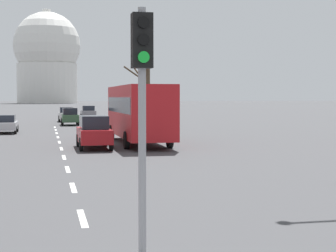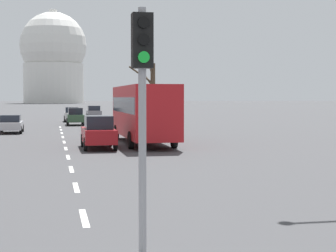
{
  "view_description": "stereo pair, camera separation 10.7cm",
  "coord_description": "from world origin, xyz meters",
  "px_view_note": "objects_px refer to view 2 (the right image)",
  "views": [
    {
      "loc": [
        -0.8,
        -3.78,
        2.81
      ],
      "look_at": [
        1.23,
        5.55,
        2.32
      ],
      "focal_mm": 60.0,
      "sensor_mm": 36.0,
      "label": 1
    },
    {
      "loc": [
        -0.7,
        -3.8,
        2.81
      ],
      "look_at": [
        1.23,
        5.55,
        2.32
      ],
      "focal_mm": 60.0,
      "sensor_mm": 36.0,
      "label": 2
    }
  ],
  "objects_px": {
    "traffic_signal_centre_tall": "(142,82)",
    "sedan_mid_centre": "(94,112)",
    "city_bus": "(143,110)",
    "sedan_near_left": "(11,124)",
    "sedan_far_left": "(75,116)",
    "sedan_far_right": "(98,132)",
    "sedan_near_right": "(72,114)"
  },
  "relations": [
    {
      "from": "sedan_far_left",
      "to": "sedan_far_right",
      "type": "xyz_separation_m",
      "value": [
        0.2,
        -26.27,
        0.03
      ]
    },
    {
      "from": "sedan_near_right",
      "to": "sedan_mid_centre",
      "type": "height_order",
      "value": "sedan_near_right"
    },
    {
      "from": "sedan_mid_centre",
      "to": "sedan_far_right",
      "type": "relative_size",
      "value": 0.95
    },
    {
      "from": "sedan_near_right",
      "to": "sedan_far_right",
      "type": "xyz_separation_m",
      "value": [
        0.27,
        -34.52,
        0.06
      ]
    },
    {
      "from": "sedan_near_left",
      "to": "sedan_mid_centre",
      "type": "height_order",
      "value": "sedan_mid_centre"
    },
    {
      "from": "sedan_far_right",
      "to": "sedan_near_left",
      "type": "bearing_deg",
      "value": 110.85
    },
    {
      "from": "sedan_near_right",
      "to": "sedan_near_left",
      "type": "bearing_deg",
      "value": -105.22
    },
    {
      "from": "traffic_signal_centre_tall",
      "to": "sedan_near_right",
      "type": "relative_size",
      "value": 1.12
    },
    {
      "from": "sedan_far_left",
      "to": "sedan_far_right",
      "type": "distance_m",
      "value": 26.27
    },
    {
      "from": "traffic_signal_centre_tall",
      "to": "sedan_mid_centre",
      "type": "height_order",
      "value": "traffic_signal_centre_tall"
    },
    {
      "from": "traffic_signal_centre_tall",
      "to": "sedan_far_right",
      "type": "distance_m",
      "value": 20.98
    },
    {
      "from": "traffic_signal_centre_tall",
      "to": "sedan_far_right",
      "type": "relative_size",
      "value": 1.0
    },
    {
      "from": "sedan_far_left",
      "to": "sedan_near_left",
      "type": "bearing_deg",
      "value": -115.37
    },
    {
      "from": "sedan_mid_centre",
      "to": "sedan_near_left",
      "type": "bearing_deg",
      "value": -105.68
    },
    {
      "from": "sedan_mid_centre",
      "to": "sedan_far_right",
      "type": "bearing_deg",
      "value": -93.81
    },
    {
      "from": "traffic_signal_centre_tall",
      "to": "sedan_far_left",
      "type": "relative_size",
      "value": 1.07
    },
    {
      "from": "sedan_near_left",
      "to": "sedan_mid_centre",
      "type": "distance_m",
      "value": 32.1
    },
    {
      "from": "traffic_signal_centre_tall",
      "to": "sedan_near_right",
      "type": "height_order",
      "value": "traffic_signal_centre_tall"
    },
    {
      "from": "sedan_near_left",
      "to": "sedan_near_right",
      "type": "xyz_separation_m",
      "value": [
        5.36,
        19.71,
        0.11
      ]
    },
    {
      "from": "traffic_signal_centre_tall",
      "to": "sedan_mid_centre",
      "type": "bearing_deg",
      "value": 86.62
    },
    {
      "from": "sedan_near_left",
      "to": "sedan_far_right",
      "type": "relative_size",
      "value": 0.98
    },
    {
      "from": "sedan_far_left",
      "to": "sedan_far_right",
      "type": "relative_size",
      "value": 0.94
    },
    {
      "from": "sedan_near_left",
      "to": "sedan_near_right",
      "type": "bearing_deg",
      "value": 74.78
    },
    {
      "from": "sedan_near_right",
      "to": "sedan_far_right",
      "type": "bearing_deg",
      "value": -89.55
    },
    {
      "from": "sedan_mid_centre",
      "to": "city_bus",
      "type": "distance_m",
      "value": 43.0
    },
    {
      "from": "traffic_signal_centre_tall",
      "to": "sedan_mid_centre",
      "type": "relative_size",
      "value": 1.06
    },
    {
      "from": "sedan_near_left",
      "to": "sedan_far_left",
      "type": "xyz_separation_m",
      "value": [
        5.44,
        11.46,
        0.15
      ]
    },
    {
      "from": "sedan_near_left",
      "to": "city_bus",
      "type": "xyz_separation_m",
      "value": [
        8.55,
        -12.07,
        1.32
      ]
    },
    {
      "from": "sedan_mid_centre",
      "to": "city_bus",
      "type": "relative_size",
      "value": 0.38
    },
    {
      "from": "sedan_mid_centre",
      "to": "sedan_far_left",
      "type": "bearing_deg",
      "value": -99.47
    },
    {
      "from": "traffic_signal_centre_tall",
      "to": "sedan_mid_centre",
      "type": "distance_m",
      "value": 66.71
    },
    {
      "from": "sedan_near_left",
      "to": "city_bus",
      "type": "distance_m",
      "value": 14.85
    }
  ]
}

